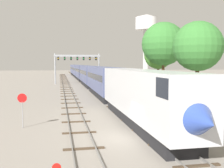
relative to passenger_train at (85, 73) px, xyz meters
name	(u,v)px	position (x,y,z in m)	size (l,w,h in m)	color
ground_plane	(130,138)	(-2.00, -57.50, -2.61)	(400.00, 400.00, 0.00)	gray
track_main	(84,82)	(0.00, 2.50, -2.54)	(2.60, 200.00, 0.16)	slate
track_near	(66,88)	(-5.50, -17.50, -2.54)	(2.60, 160.00, 0.16)	slate
passenger_train	(85,73)	(0.00, 0.00, 0.00)	(3.04, 127.53, 4.80)	silver
signal_gantry	(77,61)	(-2.25, -4.14, 3.31)	(12.10, 0.49, 7.98)	#999BA0
water_tower	(146,28)	(30.36, 38.22, 18.14)	(9.56, 9.56, 26.52)	beige
stop_sign	(22,106)	(-10.00, -52.77, -0.74)	(0.76, 0.08, 2.88)	gray
trackside_tree_left	(163,44)	(13.60, -24.28, 6.64)	(8.69, 8.69, 13.62)	brown
trackside_tree_mid	(198,46)	(11.96, -41.17, 5.11)	(6.93, 6.93, 11.21)	brown
trackside_tree_right	(158,55)	(14.64, -18.70, 4.64)	(6.30, 6.30, 10.43)	brown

